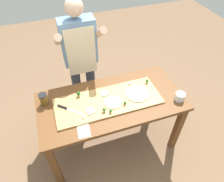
# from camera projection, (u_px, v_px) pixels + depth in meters

# --- Properties ---
(ground_plane) EXTENTS (8.00, 8.00, 0.00)m
(ground_plane) POSITION_uv_depth(u_px,v_px,m) (111.00, 140.00, 2.77)
(ground_plane) COLOR brown
(prep_table) EXTENTS (1.58, 0.77, 0.80)m
(prep_table) POSITION_uv_depth(u_px,v_px,m) (111.00, 107.00, 2.29)
(prep_table) COLOR brown
(prep_table) RESTS_ON ground
(cutting_board) EXTENTS (1.14, 0.43, 0.02)m
(cutting_board) POSITION_uv_depth(u_px,v_px,m) (108.00, 101.00, 2.19)
(cutting_board) COLOR tan
(cutting_board) RESTS_ON prep_table
(chefs_knife) EXTENTS (0.25, 0.22, 0.02)m
(chefs_knife) POSITION_uv_depth(u_px,v_px,m) (67.00, 109.00, 2.09)
(chefs_knife) COLOR #B7BABF
(chefs_knife) RESTS_ON cutting_board
(pizza_whole_white_garlic) EXTENTS (0.19, 0.19, 0.02)m
(pizza_whole_white_garlic) POSITION_uv_depth(u_px,v_px,m) (113.00, 102.00, 2.15)
(pizza_whole_white_garlic) COLOR beige
(pizza_whole_white_garlic) RESTS_ON cutting_board
(pizza_whole_cheese_artichoke) EXTENTS (0.26, 0.26, 0.02)m
(pizza_whole_cheese_artichoke) POSITION_uv_depth(u_px,v_px,m) (137.00, 93.00, 2.24)
(pizza_whole_cheese_artichoke) COLOR beige
(pizza_whole_cheese_artichoke) RESTS_ON cutting_board
(pizza_slice_near_left) EXTENTS (0.08, 0.08, 0.01)m
(pizza_slice_near_left) POSITION_uv_depth(u_px,v_px,m) (104.00, 93.00, 2.25)
(pizza_slice_near_left) COLOR silver
(pizza_slice_near_left) RESTS_ON cutting_board
(pizza_slice_center) EXTENTS (0.10, 0.10, 0.01)m
(pizza_slice_center) POSITION_uv_depth(u_px,v_px,m) (90.00, 111.00, 2.07)
(pizza_slice_center) COLOR silver
(pizza_slice_center) RESTS_ON cutting_board
(broccoli_floret_center_right) EXTENTS (0.03, 0.03, 0.04)m
(broccoli_floret_center_right) POSITION_uv_depth(u_px,v_px,m) (111.00, 111.00, 2.04)
(broccoli_floret_center_right) COLOR #3F7220
(broccoli_floret_center_right) RESTS_ON cutting_board
(broccoli_floret_front_right) EXTENTS (0.04, 0.04, 0.06)m
(broccoli_floret_front_right) POSITION_uv_depth(u_px,v_px,m) (78.00, 94.00, 2.20)
(broccoli_floret_front_right) COLOR #2C5915
(broccoli_floret_front_right) RESTS_ON cutting_board
(broccoli_floret_back_right) EXTENTS (0.03, 0.03, 0.04)m
(broccoli_floret_back_right) POSITION_uv_depth(u_px,v_px,m) (125.00, 103.00, 2.12)
(broccoli_floret_back_right) COLOR #366618
(broccoli_floret_back_right) RESTS_ON cutting_board
(broccoli_floret_back_left) EXTENTS (0.03, 0.03, 0.05)m
(broccoli_floret_back_left) POSITION_uv_depth(u_px,v_px,m) (147.00, 81.00, 2.36)
(broccoli_floret_back_left) COLOR #366618
(broccoli_floret_back_left) RESTS_ON cutting_board
(broccoli_floret_front_mid) EXTENTS (0.04, 0.04, 0.05)m
(broccoli_floret_front_mid) POSITION_uv_depth(u_px,v_px,m) (104.00, 109.00, 2.05)
(broccoli_floret_front_mid) COLOR #487A23
(broccoli_floret_front_mid) RESTS_ON cutting_board
(cheese_crumble_a) EXTENTS (0.02, 0.02, 0.01)m
(cheese_crumble_a) POSITION_uv_depth(u_px,v_px,m) (92.00, 102.00, 2.15)
(cheese_crumble_a) COLOR white
(cheese_crumble_a) RESTS_ON cutting_board
(cheese_crumble_b) EXTENTS (0.02, 0.02, 0.02)m
(cheese_crumble_b) POSITION_uv_depth(u_px,v_px,m) (83.00, 118.00, 2.00)
(cheese_crumble_b) COLOR white
(cheese_crumble_b) RESTS_ON cutting_board
(cheese_crumble_c) EXTENTS (0.03, 0.03, 0.02)m
(cheese_crumble_c) POSITION_uv_depth(u_px,v_px,m) (130.00, 84.00, 2.35)
(cheese_crumble_c) COLOR silver
(cheese_crumble_c) RESTS_ON cutting_board
(flour_cup) EXTENTS (0.11, 0.11, 0.09)m
(flour_cup) POSITION_uv_depth(u_px,v_px,m) (180.00, 97.00, 2.19)
(flour_cup) COLOR white
(flour_cup) RESTS_ON prep_table
(sauce_jar) EXTENTS (0.09, 0.09, 0.13)m
(sauce_jar) POSITION_uv_depth(u_px,v_px,m) (44.00, 99.00, 2.13)
(sauce_jar) COLOR brown
(sauce_jar) RESTS_ON prep_table
(recipe_note) EXTENTS (0.13, 0.16, 0.00)m
(recipe_note) POSITION_uv_depth(u_px,v_px,m) (84.00, 131.00, 1.92)
(recipe_note) COLOR white
(recipe_note) RESTS_ON prep_table
(cook_center) EXTENTS (0.54, 0.39, 1.67)m
(cook_center) POSITION_uv_depth(u_px,v_px,m) (80.00, 55.00, 2.47)
(cook_center) COLOR #333847
(cook_center) RESTS_ON ground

